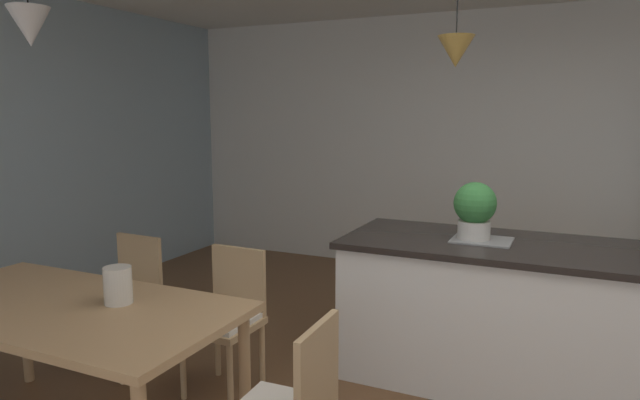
% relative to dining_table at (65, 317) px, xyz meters
% --- Properties ---
extents(wall_back_kitchen, '(10.00, 0.12, 2.70)m').
position_rel_dining_table_xyz_m(wall_back_kitchen, '(2.08, 4.03, 0.67)').
color(wall_back_kitchen, white).
rests_on(wall_back_kitchen, ground_plane).
extents(dining_table, '(1.79, 0.90, 0.75)m').
position_rel_dining_table_xyz_m(dining_table, '(0.00, 0.00, 0.00)').
color(dining_table, tan).
rests_on(dining_table, ground_plane).
extents(chair_far_right, '(0.41, 0.41, 0.87)m').
position_rel_dining_table_xyz_m(chair_far_right, '(0.40, 0.82, -0.20)').
color(chair_far_right, tan).
rests_on(chair_far_right, ground_plane).
extents(chair_far_left, '(0.42, 0.42, 0.87)m').
position_rel_dining_table_xyz_m(chair_far_left, '(-0.40, 0.82, -0.20)').
color(chair_far_left, tan).
rests_on(chair_far_left, ground_plane).
extents(kitchen_island, '(2.09, 0.90, 0.91)m').
position_rel_dining_table_xyz_m(kitchen_island, '(1.97, 1.63, -0.22)').
color(kitchen_island, white).
rests_on(kitchen_island, ground_plane).
extents(pendant_over_table, '(0.20, 0.20, 0.69)m').
position_rel_dining_table_xyz_m(pendant_over_table, '(-0.19, 0.08, 1.43)').
color(pendant_over_table, black).
extents(pendant_over_island_main, '(0.23, 0.23, 0.74)m').
position_rel_dining_table_xyz_m(pendant_over_island_main, '(1.56, 1.63, 1.38)').
color(pendant_over_island_main, black).
extents(potted_plant_on_island, '(0.26, 0.26, 0.37)m').
position_rel_dining_table_xyz_m(potted_plant_on_island, '(1.71, 1.63, 0.42)').
color(potted_plant_on_island, beige).
rests_on(potted_plant_on_island, kitchen_island).
extents(vase_on_dining_table, '(0.14, 0.14, 0.19)m').
position_rel_dining_table_xyz_m(vase_on_dining_table, '(0.24, 0.12, 0.16)').
color(vase_on_dining_table, silver).
rests_on(vase_on_dining_table, dining_table).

